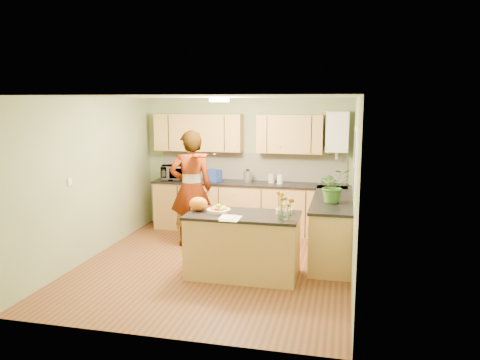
# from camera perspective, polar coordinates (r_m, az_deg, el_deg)

# --- Properties ---
(floor) EXTENTS (4.50, 4.50, 0.00)m
(floor) POSITION_cam_1_polar(r_m,az_deg,el_deg) (7.18, -3.05, -10.30)
(floor) COLOR #573218
(floor) RESTS_ON ground
(ceiling) EXTENTS (4.00, 4.50, 0.02)m
(ceiling) POSITION_cam_1_polar(r_m,az_deg,el_deg) (6.75, -3.24, 10.08)
(ceiling) COLOR silver
(ceiling) RESTS_ON wall_back
(wall_back) EXTENTS (4.00, 0.02, 2.50)m
(wall_back) POSITION_cam_1_polar(r_m,az_deg,el_deg) (9.02, 0.80, 1.99)
(wall_back) COLOR gray
(wall_back) RESTS_ON floor
(wall_front) EXTENTS (4.00, 0.02, 2.50)m
(wall_front) POSITION_cam_1_polar(r_m,az_deg,el_deg) (4.78, -10.61, -4.98)
(wall_front) COLOR gray
(wall_front) RESTS_ON floor
(wall_left) EXTENTS (0.02, 4.50, 2.50)m
(wall_left) POSITION_cam_1_polar(r_m,az_deg,el_deg) (7.65, -17.70, 0.17)
(wall_left) COLOR gray
(wall_left) RESTS_ON floor
(wall_right) EXTENTS (0.02, 4.50, 2.50)m
(wall_right) POSITION_cam_1_polar(r_m,az_deg,el_deg) (6.60, 13.79, -1.08)
(wall_right) COLOR gray
(wall_right) RESTS_ON floor
(back_counter) EXTENTS (3.64, 0.62, 0.94)m
(back_counter) POSITION_cam_1_polar(r_m,az_deg,el_deg) (8.85, 1.01, -3.29)
(back_counter) COLOR #AF8646
(back_counter) RESTS_ON floor
(right_counter) EXTENTS (0.62, 2.24, 0.94)m
(right_counter) POSITION_cam_1_polar(r_m,az_deg,el_deg) (7.60, 11.20, -5.62)
(right_counter) COLOR #AF8646
(right_counter) RESTS_ON floor
(splashback) EXTENTS (3.60, 0.02, 0.52)m
(splashback) POSITION_cam_1_polar(r_m,az_deg,el_deg) (8.99, 1.40, 1.65)
(splashback) COLOR #EEE5CF
(splashback) RESTS_ON back_counter
(upper_cabinets) EXTENTS (3.20, 0.34, 0.70)m
(upper_cabinets) POSITION_cam_1_polar(r_m,az_deg,el_deg) (8.83, -0.55, 5.75)
(upper_cabinets) COLOR #AF8646
(upper_cabinets) RESTS_ON wall_back
(boiler) EXTENTS (0.40, 0.30, 0.86)m
(boiler) POSITION_cam_1_polar(r_m,az_deg,el_deg) (8.60, 11.78, 5.76)
(boiler) COLOR white
(boiler) RESTS_ON wall_back
(window_right) EXTENTS (0.01, 1.30, 1.05)m
(window_right) POSITION_cam_1_polar(r_m,az_deg,el_deg) (7.15, 13.77, 2.15)
(window_right) COLOR white
(window_right) RESTS_ON wall_right
(light_switch) EXTENTS (0.02, 0.09, 0.09)m
(light_switch) POSITION_cam_1_polar(r_m,az_deg,el_deg) (7.13, -20.05, -0.20)
(light_switch) COLOR white
(light_switch) RESTS_ON wall_left
(ceiling_lamp) EXTENTS (0.30, 0.30, 0.07)m
(ceiling_lamp) POSITION_cam_1_polar(r_m,az_deg,el_deg) (7.04, -2.55, 9.74)
(ceiling_lamp) COLOR #FFEABF
(ceiling_lamp) RESTS_ON ceiling
(peninsula_island) EXTENTS (1.57, 0.80, 0.90)m
(peninsula_island) POSITION_cam_1_polar(r_m,az_deg,el_deg) (6.62, 0.37, -7.92)
(peninsula_island) COLOR #AF8646
(peninsula_island) RESTS_ON floor
(fruit_dish) EXTENTS (0.33, 0.33, 0.12)m
(fruit_dish) POSITION_cam_1_polar(r_m,az_deg,el_deg) (6.57, -2.62, -3.58)
(fruit_dish) COLOR beige
(fruit_dish) RESTS_ON peninsula_island
(orange_bowl) EXTENTS (0.23, 0.23, 0.13)m
(orange_bowl) POSITION_cam_1_polar(r_m,az_deg,el_deg) (6.53, 5.38, -3.60)
(orange_bowl) COLOR beige
(orange_bowl) RESTS_ON peninsula_island
(flower_vase) EXTENTS (0.23, 0.23, 0.42)m
(flower_vase) POSITION_cam_1_polar(r_m,az_deg,el_deg) (6.16, 5.47, -2.27)
(flower_vase) COLOR silver
(flower_vase) RESTS_ON peninsula_island
(orange_bag) EXTENTS (0.32, 0.30, 0.20)m
(orange_bag) POSITION_cam_1_polar(r_m,az_deg,el_deg) (6.69, -5.09, -2.91)
(orange_bag) COLOR orange
(orange_bag) RESTS_ON peninsula_island
(papers) EXTENTS (0.25, 0.34, 0.01)m
(papers) POSITION_cam_1_polar(r_m,az_deg,el_deg) (6.23, -1.13, -4.69)
(papers) COLOR white
(papers) RESTS_ON peninsula_island
(violinist) EXTENTS (0.84, 0.70, 1.97)m
(violinist) POSITION_cam_1_polar(r_m,az_deg,el_deg) (7.94, -5.98, -1.04)
(violinist) COLOR tan
(violinist) RESTS_ON floor
(violin) EXTENTS (0.62, 0.53, 0.15)m
(violin) POSITION_cam_1_polar(r_m,az_deg,el_deg) (7.58, -5.16, 2.99)
(violin) COLOR #561A05
(violin) RESTS_ON violinist
(microwave) EXTENTS (0.58, 0.47, 0.28)m
(microwave) POSITION_cam_1_polar(r_m,az_deg,el_deg) (9.10, -7.95, 0.90)
(microwave) COLOR white
(microwave) RESTS_ON back_counter
(blue_box) EXTENTS (0.33, 0.28, 0.22)m
(blue_box) POSITION_cam_1_polar(r_m,az_deg,el_deg) (8.87, -3.27, 0.55)
(blue_box) COLOR #213699
(blue_box) RESTS_ON back_counter
(kettle) EXTENTS (0.16, 0.16, 0.29)m
(kettle) POSITION_cam_1_polar(r_m,az_deg,el_deg) (8.77, 0.93, 0.51)
(kettle) COLOR silver
(kettle) RESTS_ON back_counter
(jar_cream) EXTENTS (0.12, 0.12, 0.17)m
(jar_cream) POSITION_cam_1_polar(r_m,az_deg,el_deg) (8.70, 3.85, 0.20)
(jar_cream) COLOR beige
(jar_cream) RESTS_ON back_counter
(jar_white) EXTENTS (0.14, 0.14, 0.17)m
(jar_white) POSITION_cam_1_polar(r_m,az_deg,el_deg) (8.62, 4.90, 0.09)
(jar_white) COLOR white
(jar_white) RESTS_ON back_counter
(potted_plant) EXTENTS (0.58, 0.55, 0.51)m
(potted_plant) POSITION_cam_1_polar(r_m,az_deg,el_deg) (7.11, 11.31, -0.67)
(potted_plant) COLOR #366822
(potted_plant) RESTS_ON right_counter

